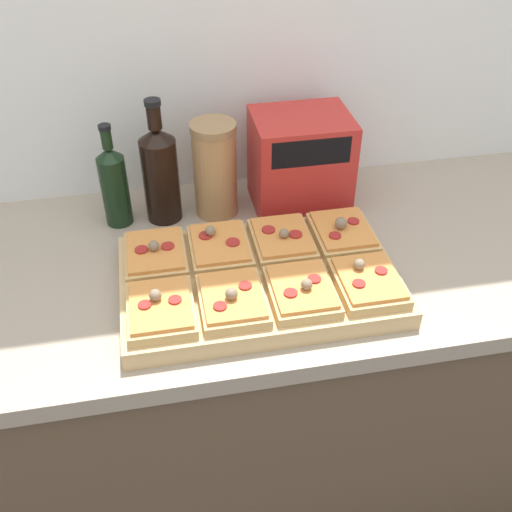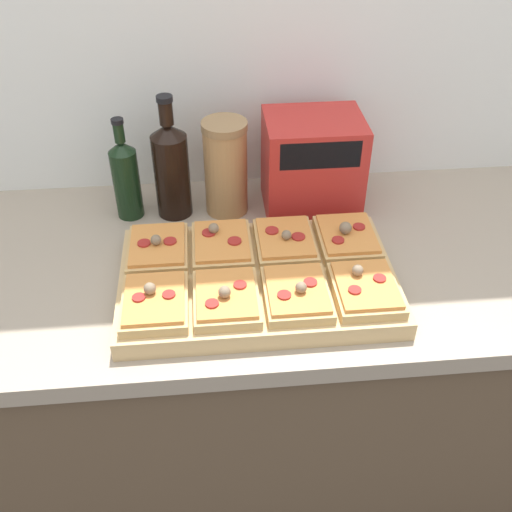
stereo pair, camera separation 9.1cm
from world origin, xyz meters
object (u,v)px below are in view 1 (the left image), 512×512
Objects in this scene: cutting_board at (259,281)px; olive_oil_bottle at (114,184)px; grain_jar_tall at (215,169)px; wine_bottle at (160,172)px; toaster_oven at (300,162)px.

cutting_board is 0.41m from olive_oil_bottle.
olive_oil_bottle is at bearing -180.00° from grain_jar_tall.
wine_bottle is 1.20× the size of toaster_oven.
cutting_board is at bearing -47.11° from olive_oil_bottle.
wine_bottle reaches higher than olive_oil_bottle.
toaster_oven reaches higher than cutting_board.
olive_oil_bottle reaches higher than grain_jar_tall.
olive_oil_bottle is at bearing 180.00° from wine_bottle.
grain_jar_tall is 0.93× the size of toaster_oven.
wine_bottle reaches higher than toaster_oven.
cutting_board is at bearing -60.18° from wine_bottle.
toaster_oven is (0.33, -0.00, -0.01)m from wine_bottle.
olive_oil_bottle is at bearing 132.89° from cutting_board.
toaster_oven is at bearing -0.11° from olive_oil_bottle.
wine_bottle is 0.12m from grain_jar_tall.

